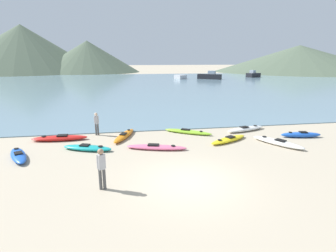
{
  "coord_description": "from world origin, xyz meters",
  "views": [
    {
      "loc": [
        -2.55,
        -9.84,
        5.05
      ],
      "look_at": [
        0.41,
        7.51,
        0.5
      ],
      "focal_mm": 28.0,
      "sensor_mm": 36.0,
      "label": 1
    }
  ],
  "objects_px": {
    "kayak_on_sand_3": "(60,138)",
    "kayak_on_sand_1": "(301,135)",
    "kayak_on_sand_2": "(229,139)",
    "moored_boat_1": "(180,77)",
    "person_near_foreground": "(101,166)",
    "kayak_on_sand_8": "(278,142)",
    "kayak_on_sand_6": "(188,132)",
    "kayak_on_sand_7": "(87,148)",
    "kayak_on_sand_4": "(156,147)",
    "kayak_on_sand_9": "(18,155)",
    "moored_boat_0": "(210,76)",
    "person_near_waterline": "(97,122)",
    "kayak_on_sand_5": "(124,135)",
    "moored_boat_2": "(253,75)",
    "kayak_on_sand_0": "(246,129)"
  },
  "relations": [
    {
      "from": "kayak_on_sand_4",
      "to": "kayak_on_sand_2",
      "type": "bearing_deg",
      "value": 8.56
    },
    {
      "from": "kayak_on_sand_6",
      "to": "person_near_waterline",
      "type": "relative_size",
      "value": 2.06
    },
    {
      "from": "moored_boat_0",
      "to": "person_near_waterline",
      "type": "bearing_deg",
      "value": -116.89
    },
    {
      "from": "kayak_on_sand_7",
      "to": "kayak_on_sand_5",
      "type": "bearing_deg",
      "value": 45.51
    },
    {
      "from": "kayak_on_sand_4",
      "to": "moored_boat_2",
      "type": "height_order",
      "value": "moored_boat_2"
    },
    {
      "from": "kayak_on_sand_2",
      "to": "kayak_on_sand_7",
      "type": "height_order",
      "value": "kayak_on_sand_7"
    },
    {
      "from": "kayak_on_sand_0",
      "to": "kayak_on_sand_3",
      "type": "xyz_separation_m",
      "value": [
        -12.66,
        -0.13,
        0.01
      ]
    },
    {
      "from": "kayak_on_sand_0",
      "to": "kayak_on_sand_5",
      "type": "relative_size",
      "value": 1.02
    },
    {
      "from": "moored_boat_0",
      "to": "kayak_on_sand_8",
      "type": "bearing_deg",
      "value": -103.84
    },
    {
      "from": "kayak_on_sand_9",
      "to": "moored_boat_1",
      "type": "xyz_separation_m",
      "value": [
        19.83,
        51.44,
        0.38
      ]
    },
    {
      "from": "kayak_on_sand_8",
      "to": "person_near_foreground",
      "type": "xyz_separation_m",
      "value": [
        -10.02,
        -3.92,
        0.82
      ]
    },
    {
      "from": "kayak_on_sand_6",
      "to": "kayak_on_sand_9",
      "type": "height_order",
      "value": "kayak_on_sand_9"
    },
    {
      "from": "kayak_on_sand_0",
      "to": "kayak_on_sand_6",
      "type": "relative_size",
      "value": 1.02
    },
    {
      "from": "kayak_on_sand_7",
      "to": "person_near_waterline",
      "type": "relative_size",
      "value": 1.91
    },
    {
      "from": "person_near_foreground",
      "to": "kayak_on_sand_3",
      "type": "bearing_deg",
      "value": 114.12
    },
    {
      "from": "kayak_on_sand_5",
      "to": "person_near_foreground",
      "type": "height_order",
      "value": "person_near_foreground"
    },
    {
      "from": "moored_boat_1",
      "to": "moored_boat_2",
      "type": "bearing_deg",
      "value": 6.81
    },
    {
      "from": "kayak_on_sand_3",
      "to": "kayak_on_sand_1",
      "type": "bearing_deg",
      "value": -7.13
    },
    {
      "from": "kayak_on_sand_2",
      "to": "kayak_on_sand_6",
      "type": "bearing_deg",
      "value": 134.04
    },
    {
      "from": "kayak_on_sand_2",
      "to": "kayak_on_sand_4",
      "type": "distance_m",
      "value": 4.71
    },
    {
      "from": "kayak_on_sand_0",
      "to": "kayak_on_sand_4",
      "type": "distance_m",
      "value": 7.38
    },
    {
      "from": "kayak_on_sand_6",
      "to": "kayak_on_sand_3",
      "type": "bearing_deg",
      "value": -178.78
    },
    {
      "from": "kayak_on_sand_5",
      "to": "kayak_on_sand_0",
      "type": "bearing_deg",
      "value": 1.37
    },
    {
      "from": "kayak_on_sand_1",
      "to": "kayak_on_sand_4",
      "type": "relative_size",
      "value": 0.76
    },
    {
      "from": "kayak_on_sand_2",
      "to": "moored_boat_1",
      "type": "xyz_separation_m",
      "value": [
        7.9,
        50.56,
        0.42
      ]
    },
    {
      "from": "moored_boat_0",
      "to": "moored_boat_1",
      "type": "distance_m",
      "value": 7.28
    },
    {
      "from": "kayak_on_sand_0",
      "to": "person_near_waterline",
      "type": "relative_size",
      "value": 2.11
    },
    {
      "from": "person_near_foreground",
      "to": "kayak_on_sand_9",
      "type": "bearing_deg",
      "value": 137.75
    },
    {
      "from": "kayak_on_sand_7",
      "to": "kayak_on_sand_9",
      "type": "bearing_deg",
      "value": -168.73
    },
    {
      "from": "kayak_on_sand_1",
      "to": "person_near_foreground",
      "type": "bearing_deg",
      "value": -157.73
    },
    {
      "from": "kayak_on_sand_1",
      "to": "kayak_on_sand_2",
      "type": "xyz_separation_m",
      "value": [
        -5.04,
        -0.04,
        -0.05
      ]
    },
    {
      "from": "kayak_on_sand_2",
      "to": "kayak_on_sand_4",
      "type": "xyz_separation_m",
      "value": [
        -4.66,
        -0.7,
        -0.0
      ]
    },
    {
      "from": "kayak_on_sand_6",
      "to": "person_near_foreground",
      "type": "bearing_deg",
      "value": -126.14
    },
    {
      "from": "kayak_on_sand_1",
      "to": "kayak_on_sand_8",
      "type": "bearing_deg",
      "value": -154.16
    },
    {
      "from": "moored_boat_1",
      "to": "moored_boat_2",
      "type": "distance_m",
      "value": 21.11
    },
    {
      "from": "kayak_on_sand_9",
      "to": "moored_boat_1",
      "type": "distance_m",
      "value": 55.13
    },
    {
      "from": "kayak_on_sand_4",
      "to": "kayak_on_sand_6",
      "type": "height_order",
      "value": "kayak_on_sand_6"
    },
    {
      "from": "kayak_on_sand_7",
      "to": "moored_boat_0",
      "type": "relative_size",
      "value": 0.54
    },
    {
      "from": "kayak_on_sand_9",
      "to": "kayak_on_sand_4",
      "type": "bearing_deg",
      "value": 1.43
    },
    {
      "from": "moored_boat_1",
      "to": "moored_boat_2",
      "type": "height_order",
      "value": "moored_boat_2"
    },
    {
      "from": "kayak_on_sand_6",
      "to": "person_near_waterline",
      "type": "xyz_separation_m",
      "value": [
        -6.16,
        0.67,
        0.76
      ]
    },
    {
      "from": "kayak_on_sand_5",
      "to": "moored_boat_1",
      "type": "height_order",
      "value": "moored_boat_1"
    },
    {
      "from": "kayak_on_sand_5",
      "to": "kayak_on_sand_6",
      "type": "distance_m",
      "value": 4.37
    },
    {
      "from": "person_near_foreground",
      "to": "kayak_on_sand_5",
      "type": "bearing_deg",
      "value": 82.65
    },
    {
      "from": "kayak_on_sand_8",
      "to": "moored_boat_0",
      "type": "bearing_deg",
      "value": 76.16
    },
    {
      "from": "kayak_on_sand_7",
      "to": "kayak_on_sand_4",
      "type": "bearing_deg",
      "value": -7.25
    },
    {
      "from": "kayak_on_sand_3",
      "to": "kayak_on_sand_8",
      "type": "xyz_separation_m",
      "value": [
        13.16,
        -3.1,
        -0.01
      ]
    },
    {
      "from": "kayak_on_sand_3",
      "to": "kayak_on_sand_4",
      "type": "relative_size",
      "value": 0.97
    },
    {
      "from": "kayak_on_sand_3",
      "to": "moored_boat_1",
      "type": "distance_m",
      "value": 51.94
    },
    {
      "from": "kayak_on_sand_5",
      "to": "person_near_foreground",
      "type": "relative_size",
      "value": 1.89
    }
  ]
}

